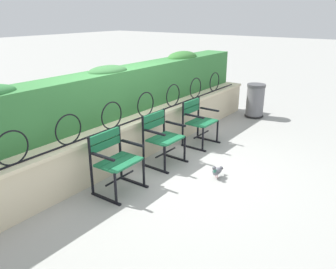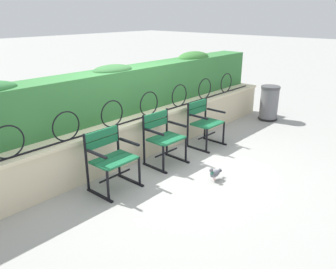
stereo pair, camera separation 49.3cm
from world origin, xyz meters
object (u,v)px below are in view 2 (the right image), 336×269
object	(u,v)px
park_chair_right	(204,122)
pigeon_near_chairs	(215,173)
park_chair_left	(110,157)
park_chair_centre	(163,136)
trash_bin	(269,104)

from	to	relation	value
park_chair_right	pigeon_near_chairs	bearing A→B (deg)	-136.93
park_chair_left	park_chair_centre	world-z (taller)	same
pigeon_near_chairs	trash_bin	xyz separation A→B (m)	(3.29, 0.79, 0.26)
park_chair_right	trash_bin	xyz separation A→B (m)	(2.27, -0.17, -0.08)
park_chair_left	park_chair_centre	bearing A→B (deg)	1.13
park_chair_centre	park_chair_right	xyz separation A→B (m)	(1.08, -0.02, -0.00)
park_chair_right	trash_bin	distance (m)	2.27
park_chair_left	park_chair_right	distance (m)	2.17
park_chair_right	pigeon_near_chairs	size ratio (longest dim) A/B	2.85
park_chair_left	pigeon_near_chairs	world-z (taller)	park_chair_left
park_chair_left	trash_bin	distance (m)	4.44
park_chair_left	pigeon_near_chairs	bearing A→B (deg)	-40.17
park_chair_right	park_chair_centre	bearing A→B (deg)	178.68
park_chair_centre	pigeon_near_chairs	distance (m)	1.05
park_chair_centre	park_chair_left	bearing A→B (deg)	-178.87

